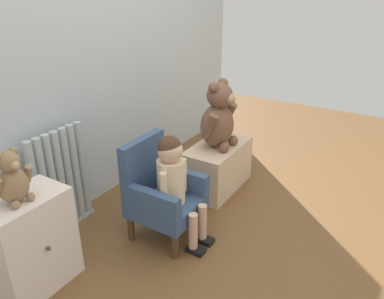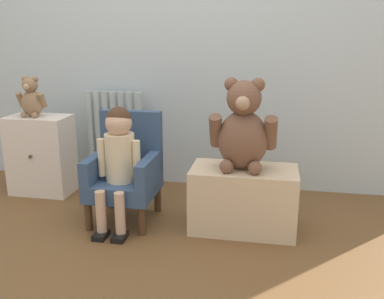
{
  "view_description": "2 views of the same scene",
  "coord_description": "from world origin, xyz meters",
  "px_view_note": "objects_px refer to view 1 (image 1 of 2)",
  "views": [
    {
      "loc": [
        -1.81,
        -0.74,
        1.52
      ],
      "look_at": [
        0.12,
        0.44,
        0.49
      ],
      "focal_mm": 35.0,
      "sensor_mm": 36.0,
      "label": 1
    },
    {
      "loc": [
        0.65,
        -1.84,
        1.11
      ],
      "look_at": [
        0.22,
        0.46,
        0.46
      ],
      "focal_mm": 40.0,
      "sensor_mm": 36.0,
      "label": 2
    }
  ],
  "objects_px": {
    "radiator": "(62,182)",
    "small_teddy_bear": "(12,179)",
    "child_armchair": "(160,192)",
    "low_bench": "(218,166)",
    "large_teddy_bear": "(218,118)",
    "child_figure": "(174,176)",
    "small_dresser": "(31,243)"
  },
  "relations": [
    {
      "from": "small_dresser",
      "to": "low_bench",
      "type": "height_order",
      "value": "small_dresser"
    },
    {
      "from": "radiator",
      "to": "large_teddy_bear",
      "type": "height_order",
      "value": "large_teddy_bear"
    },
    {
      "from": "child_figure",
      "to": "low_bench",
      "type": "height_order",
      "value": "child_figure"
    },
    {
      "from": "radiator",
      "to": "low_bench",
      "type": "relative_size",
      "value": 1.16
    },
    {
      "from": "radiator",
      "to": "low_bench",
      "type": "distance_m",
      "value": 1.17
    },
    {
      "from": "small_dresser",
      "to": "small_teddy_bear",
      "type": "distance_m",
      "value": 0.4
    },
    {
      "from": "large_teddy_bear",
      "to": "small_teddy_bear",
      "type": "bearing_deg",
      "value": 167.27
    },
    {
      "from": "radiator",
      "to": "small_teddy_bear",
      "type": "xyz_separation_m",
      "value": [
        -0.47,
        -0.28,
        0.32
      ]
    },
    {
      "from": "radiator",
      "to": "child_armchair",
      "type": "relative_size",
      "value": 1.07
    },
    {
      "from": "child_figure",
      "to": "large_teddy_bear",
      "type": "xyz_separation_m",
      "value": [
        0.69,
        0.07,
        0.14
      ]
    },
    {
      "from": "radiator",
      "to": "low_bench",
      "type": "xyz_separation_m",
      "value": [
        0.99,
        -0.6,
        -0.16
      ]
    },
    {
      "from": "radiator",
      "to": "child_armchair",
      "type": "bearing_deg",
      "value": -63.77
    },
    {
      "from": "radiator",
      "to": "child_figure",
      "type": "distance_m",
      "value": 0.74
    },
    {
      "from": "radiator",
      "to": "large_teddy_bear",
      "type": "bearing_deg",
      "value": -31.82
    },
    {
      "from": "radiator",
      "to": "small_dresser",
      "type": "relative_size",
      "value": 1.26
    },
    {
      "from": "child_armchair",
      "to": "low_bench",
      "type": "bearing_deg",
      "value": -2.77
    },
    {
      "from": "small_dresser",
      "to": "child_figure",
      "type": "bearing_deg",
      "value": -29.5
    },
    {
      "from": "small_dresser",
      "to": "child_armchair",
      "type": "xyz_separation_m",
      "value": [
        0.73,
        -0.3,
        0.03
      ]
    },
    {
      "from": "radiator",
      "to": "large_teddy_bear",
      "type": "xyz_separation_m",
      "value": [
        0.97,
        -0.6,
        0.25
      ]
    },
    {
      "from": "child_armchair",
      "to": "child_figure",
      "type": "bearing_deg",
      "value": -90.0
    },
    {
      "from": "radiator",
      "to": "large_teddy_bear",
      "type": "relative_size",
      "value": 1.37
    },
    {
      "from": "radiator",
      "to": "small_teddy_bear",
      "type": "bearing_deg",
      "value": -149.44
    },
    {
      "from": "low_bench",
      "to": "small_teddy_bear",
      "type": "xyz_separation_m",
      "value": [
        -1.46,
        0.33,
        0.48
      ]
    },
    {
      "from": "child_figure",
      "to": "small_teddy_bear",
      "type": "xyz_separation_m",
      "value": [
        -0.75,
        0.4,
        0.22
      ]
    },
    {
      "from": "small_dresser",
      "to": "small_teddy_bear",
      "type": "xyz_separation_m",
      "value": [
        -0.03,
        -0.01,
        0.39
      ]
    },
    {
      "from": "radiator",
      "to": "small_dresser",
      "type": "distance_m",
      "value": 0.52
    },
    {
      "from": "small_teddy_bear",
      "to": "small_dresser",
      "type": "bearing_deg",
      "value": 21.73
    },
    {
      "from": "small_dresser",
      "to": "low_bench",
      "type": "bearing_deg",
      "value": -13.21
    },
    {
      "from": "child_armchair",
      "to": "large_teddy_bear",
      "type": "xyz_separation_m",
      "value": [
        0.69,
        -0.03,
        0.29
      ]
    },
    {
      "from": "low_bench",
      "to": "radiator",
      "type": "bearing_deg",
      "value": 148.58
    },
    {
      "from": "large_teddy_bear",
      "to": "child_figure",
      "type": "bearing_deg",
      "value": -173.98
    },
    {
      "from": "small_dresser",
      "to": "large_teddy_bear",
      "type": "xyz_separation_m",
      "value": [
        1.42,
        -0.34,
        0.32
      ]
    }
  ]
}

